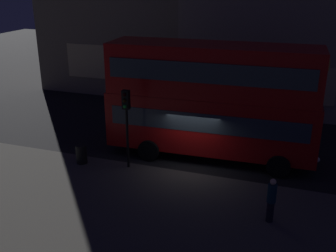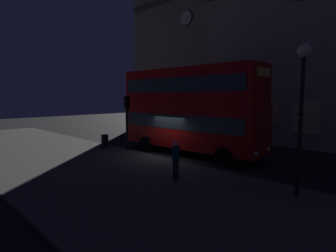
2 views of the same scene
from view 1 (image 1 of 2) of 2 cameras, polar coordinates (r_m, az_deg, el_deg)
name	(u,v)px [view 1 (image 1 of 2)]	position (r m, az deg, el deg)	size (l,w,h in m)	color
ground_plane	(192,166)	(19.28, 3.42, -5.64)	(80.00, 80.00, 0.00)	black
sidewalk_slab	(153,226)	(14.93, -2.20, -13.98)	(44.00, 8.72, 0.12)	#4C4944
double_decker_bus	(211,97)	(19.19, 6.17, 4.12)	(10.15, 3.15, 5.59)	#B20F0F
traffic_light_near_kerb	(126,113)	(17.93, -5.94, 1.87)	(0.32, 0.36, 3.70)	black
pedestrian	(271,200)	(15.05, 14.44, -10.09)	(0.33, 0.33, 1.72)	black
litter_bin	(82,154)	(19.50, -12.17, -3.91)	(0.52, 0.52, 0.91)	black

